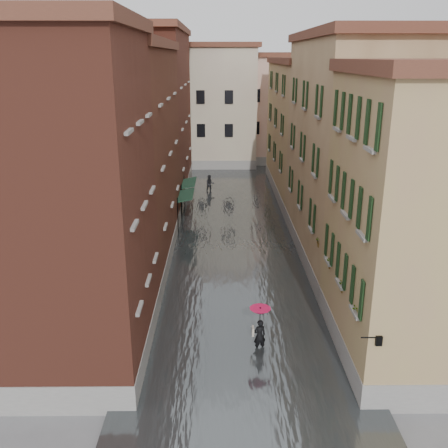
{
  "coord_description": "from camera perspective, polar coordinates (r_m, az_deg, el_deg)",
  "views": [
    {
      "loc": [
        -1.0,
        -20.65,
        12.09
      ],
      "look_at": [
        -0.76,
        6.33,
        3.0
      ],
      "focal_mm": 40.0,
      "sensor_mm": 36.0,
      "label": 1
    }
  ],
  "objects": [
    {
      "name": "wall_lantern",
      "position": [
        18.04,
        17.17,
        -12.54
      ],
      "size": [
        0.71,
        0.22,
        0.35
      ],
      "color": "black",
      "rests_on": "ground"
    },
    {
      "name": "building_left_far",
      "position": [
        45.34,
        -8.29,
        11.99
      ],
      "size": [
        6.0,
        16.0,
        14.0
      ],
      "primitive_type": "cube",
      "color": "brown",
      "rests_on": "ground"
    },
    {
      "name": "building_end_pink",
      "position": [
        61.35,
        6.2,
        12.82
      ],
      "size": [
        10.0,
        9.0,
        12.0
      ],
      "primitive_type": "cube",
      "color": "#CDA390",
      "rests_on": "ground"
    },
    {
      "name": "awning_far",
      "position": [
        39.88,
        -4.08,
        4.62
      ],
      "size": [
        1.09,
        3.15,
        2.8
      ],
      "color": "#153021",
      "rests_on": "ground"
    },
    {
      "name": "building_left_mid",
      "position": [
        30.81,
        -11.83,
        7.3
      ],
      "size": [
        6.0,
        14.0,
        12.5
      ],
      "primitive_type": "cube",
      "color": "#572D1B",
      "rests_on": "ground"
    },
    {
      "name": "pedestrian_main",
      "position": [
        21.65,
        4.1,
        -11.44
      ],
      "size": [
        0.92,
        0.92,
        2.06
      ],
      "color": "black",
      "rests_on": "ground"
    },
    {
      "name": "pedestrian_far",
      "position": [
        46.33,
        -1.62,
        4.57
      ],
      "size": [
        0.93,
        0.79,
        1.7
      ],
      "primitive_type": "imported",
      "rotation": [
        0.0,
        0.0,
        0.2
      ],
      "color": "black",
      "rests_on": "ground"
    },
    {
      "name": "building_right_far",
      "position": [
        45.8,
        9.72,
        10.41
      ],
      "size": [
        6.0,
        16.0,
        11.5
      ],
      "primitive_type": "cube",
      "color": "tan",
      "rests_on": "ground"
    },
    {
      "name": "building_end_cream",
      "position": [
        58.95,
        -2.52,
        13.17
      ],
      "size": [
        12.0,
        9.0,
        13.0
      ],
      "primitive_type": "cube",
      "color": "beige",
      "rests_on": "ground"
    },
    {
      "name": "ground",
      "position": [
        23.95,
        1.99,
        -11.71
      ],
      "size": [
        120.0,
        120.0,
        0.0
      ],
      "primitive_type": "plane",
      "color": "#5F5F61",
      "rests_on": "ground"
    },
    {
      "name": "building_right_mid",
      "position": [
        31.21,
        14.48,
        7.72
      ],
      "size": [
        6.0,
        14.0,
        13.0
      ],
      "primitive_type": "cube",
      "color": "tan",
      "rests_on": "ground"
    },
    {
      "name": "awning_near",
      "position": [
        36.33,
        -4.42,
        3.22
      ],
      "size": [
        1.09,
        3.25,
        2.8
      ],
      "color": "#153021",
      "rests_on": "ground"
    },
    {
      "name": "building_left_near",
      "position": [
        20.37,
        -17.63,
        1.8
      ],
      "size": [
        6.0,
        8.0,
        13.0
      ],
      "primitive_type": "cube",
      "color": "brown",
      "rests_on": "ground"
    },
    {
      "name": "window_planters",
      "position": [
        22.15,
        12.94,
        -4.68
      ],
      "size": [
        0.59,
        8.12,
        0.84
      ],
      "color": "#995B32",
      "rests_on": "ground"
    },
    {
      "name": "building_right_near",
      "position": [
        21.26,
        21.62,
        -0.09
      ],
      "size": [
        6.0,
        8.0,
        11.5
      ],
      "primitive_type": "cube",
      "color": "tan",
      "rests_on": "ground"
    },
    {
      "name": "floodwater",
      "position": [
        35.73,
        1.12,
        -0.99
      ],
      "size": [
        10.0,
        60.0,
        0.2
      ],
      "primitive_type": "cube",
      "color": "#424749",
      "rests_on": "ground"
    }
  ]
}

